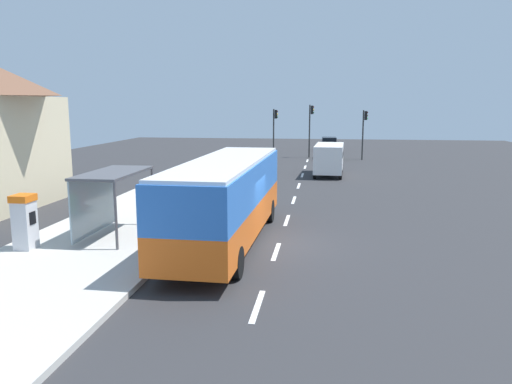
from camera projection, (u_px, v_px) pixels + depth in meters
ground_plane at (295, 186)px, 32.71m from camera, size 56.00×92.00×0.04m
sidewalk_platform at (131, 224)px, 21.84m from camera, size 6.20×30.00×0.18m
lane_stripe_seg_0 at (257, 306)px, 13.15m from camera, size 0.16×2.20×0.01m
lane_stripe_seg_1 at (276, 252)px, 18.03m from camera, size 0.16×2.20×0.01m
lane_stripe_seg_2 at (287, 220)px, 22.91m from camera, size 0.16×2.20×0.01m
lane_stripe_seg_3 at (294, 200)px, 27.79m from camera, size 0.16×2.20×0.01m
lane_stripe_seg_4 at (299, 186)px, 32.67m from camera, size 0.16×2.20×0.01m
lane_stripe_seg_5 at (302, 175)px, 37.55m from camera, size 0.16×2.20×0.01m
lane_stripe_seg_6 at (305, 167)px, 42.43m from camera, size 0.16×2.20×0.01m
lane_stripe_seg_7 at (307, 161)px, 47.31m from camera, size 0.16×2.20×0.01m
bus at (226, 196)px, 18.75m from camera, size 2.75×11.06×3.21m
white_van at (329, 157)px, 37.34m from camera, size 2.25×5.29×2.30m
sedan_near at (329, 151)px, 48.69m from camera, size 2.05×4.50×1.52m
sedan_far at (329, 143)px, 58.14m from camera, size 1.96×4.46×1.52m
ticket_machine at (25, 221)px, 17.62m from camera, size 0.66×0.76×1.94m
recycling_bin_yellow at (177, 215)px, 21.08m from camera, size 0.52×0.52×0.95m
recycling_bin_orange at (181, 211)px, 21.77m from camera, size 0.52×0.52×0.95m
recycling_bin_green at (186, 208)px, 22.45m from camera, size 0.52×0.52×0.95m
recycling_bin_red at (190, 205)px, 23.13m from camera, size 0.52×0.52×0.95m
traffic_light_near_side at (364, 127)px, 47.60m from camera, size 0.49×0.28×4.70m
traffic_light_far_side at (275, 125)px, 49.53m from camera, size 0.49×0.28×4.79m
traffic_light_median at (311, 123)px, 49.80m from camera, size 0.49×0.28×5.20m
bus_shelter at (106, 186)px, 19.36m from camera, size 1.80×4.00×2.50m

